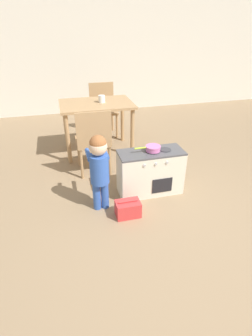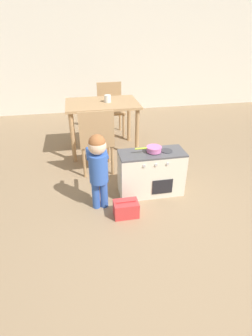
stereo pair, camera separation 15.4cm
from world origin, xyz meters
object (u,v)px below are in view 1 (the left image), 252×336
at_px(toy_pot, 153,148).
at_px(dining_table, 97,111).
at_px(toy_basket, 128,209).
at_px(cup_on_table, 102,99).
at_px(play_kitchen, 150,172).
at_px(dining_chair_near, 93,140).
at_px(child_figure, 99,164).
at_px(dining_chair_far, 103,108).

xyz_separation_m(toy_pot, dining_table, (-0.41, 1.25, 0.07)).
height_order(toy_basket, cup_on_table, cup_on_table).
bearing_deg(toy_pot, play_kitchen, -178.06).
height_order(play_kitchen, toy_pot, toy_pot).
distance_m(dining_chair_near, cup_on_table, 0.77).
distance_m(play_kitchen, dining_chair_near, 0.83).
xyz_separation_m(child_figure, cup_on_table, (0.29, 1.41, 0.27)).
relative_size(dining_chair_near, dining_chair_far, 1.00).
height_order(play_kitchen, child_figure, child_figure).
bearing_deg(cup_on_table, toy_basket, -91.56).
relative_size(child_figure, toy_basket, 3.35).
xyz_separation_m(dining_table, dining_chair_far, (0.21, 0.68, -0.17)).
xyz_separation_m(play_kitchen, dining_table, (-0.40, 1.25, 0.37)).
relative_size(play_kitchen, dining_chair_near, 0.84).
height_order(dining_table, dining_chair_near, dining_chair_near).
distance_m(dining_table, dining_chair_far, 0.73).
xyz_separation_m(toy_pot, dining_chair_far, (-0.20, 1.93, -0.09)).
bearing_deg(play_kitchen, toy_basket, -134.62).
bearing_deg(dining_chair_near, toy_basket, -78.70).
relative_size(play_kitchen, cup_on_table, 7.16).
relative_size(play_kitchen, child_figure, 0.87).
bearing_deg(play_kitchen, child_figure, -164.95).
bearing_deg(child_figure, cup_on_table, 78.55).
relative_size(child_figure, dining_table, 0.81).
height_order(dining_table, cup_on_table, cup_on_table).
height_order(toy_basket, dining_chair_near, dining_chair_near).
xyz_separation_m(toy_basket, dining_chair_far, (0.17, 2.29, 0.38)).
height_order(dining_table, dining_chair_far, dining_chair_far).
relative_size(toy_pot, toy_basket, 1.17).
distance_m(dining_table, cup_on_table, 0.18).
bearing_deg(play_kitchen, cup_on_table, 104.11).
height_order(dining_chair_near, cup_on_table, dining_chair_near).
relative_size(dining_table, dining_chair_near, 1.19).
distance_m(play_kitchen, toy_basket, 0.54).
distance_m(dining_chair_near, dining_chair_far, 1.39).
relative_size(play_kitchen, toy_basket, 2.90).
relative_size(child_figure, cup_on_table, 8.25).
distance_m(child_figure, cup_on_table, 1.46).
bearing_deg(toy_pot, cup_on_table, 104.72).
height_order(toy_basket, dining_chair_far, dining_chair_far).
bearing_deg(toy_basket, child_figure, 140.20).
distance_m(child_figure, dining_chair_near, 0.76).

